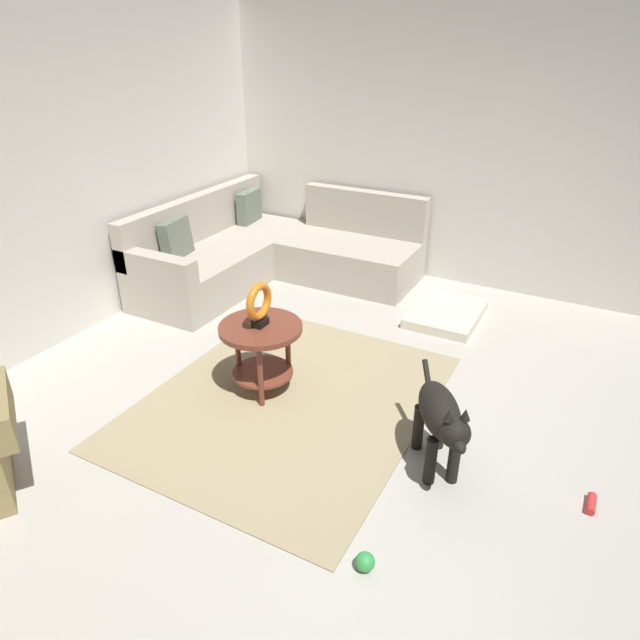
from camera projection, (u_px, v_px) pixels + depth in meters
ground_plane at (368, 448)px, 3.70m from camera, size 6.00×6.00×0.10m
wall_back at (23, 185)px, 4.28m from camera, size 6.00×0.12×2.70m
wall_right at (498, 154)px, 5.35m from camera, size 0.12×6.00×2.70m
area_rug at (289, 400)px, 4.08m from camera, size 2.30×1.90×0.01m
sectional_couch at (270, 254)px, 5.94m from camera, size 2.20×2.25×0.88m
side_table at (261, 341)px, 4.03m from camera, size 0.60×0.60×0.54m
torus_sculpture at (259, 304)px, 3.89m from camera, size 0.28×0.08×0.33m
dog_bed_mat at (446, 314)px, 5.24m from camera, size 0.80×0.60×0.09m
dog at (441, 418)px, 3.28m from camera, size 0.74×0.50×0.63m
dog_toy_ball at (365, 562)px, 2.79m from camera, size 0.10×0.10×0.10m
dog_toy_rope at (591, 504)px, 3.16m from camera, size 0.15×0.05×0.05m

